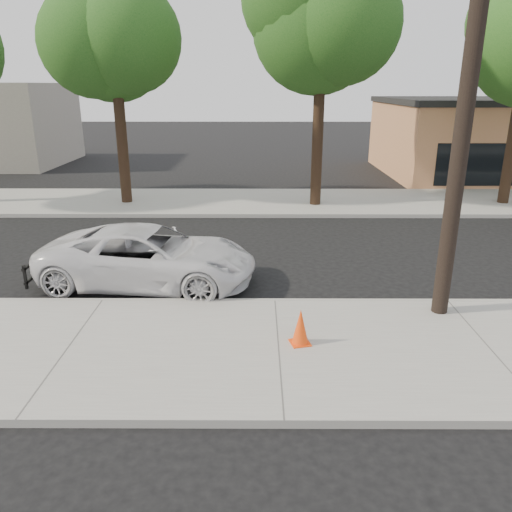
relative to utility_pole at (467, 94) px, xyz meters
name	(u,v)px	position (x,y,z in m)	size (l,w,h in m)	color
ground	(272,273)	(-3.60, 2.70, -4.70)	(120.00, 120.00, 0.00)	black
near_sidewalk	(278,350)	(-3.60, -1.60, -4.62)	(90.00, 4.40, 0.15)	gray
far_sidewalk	(267,202)	(-3.60, 11.20, -4.62)	(90.00, 5.00, 0.15)	gray
curb_near	(275,303)	(-3.60, 0.60, -4.62)	(90.00, 0.12, 0.16)	#9E9B93
utility_pole	(467,94)	(0.00, 0.00, 0.00)	(1.40, 0.34, 9.00)	black
tree_b	(118,50)	(-9.41, 10.76, 1.45)	(4.34, 4.20, 8.45)	black
tree_c	(328,27)	(-1.38, 10.34, 2.21)	(4.96, 4.80, 9.55)	black
police_cruiser	(149,257)	(-6.75, 1.91, -3.95)	(2.49, 5.41, 1.50)	silver
traffic_cone	(300,327)	(-3.18, -1.46, -4.20)	(0.44, 0.44, 0.71)	#FF460D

